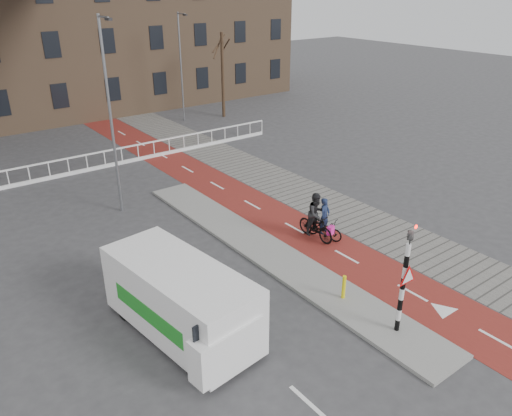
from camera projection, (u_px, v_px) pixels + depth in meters
ground at (359, 295)px, 16.56m from camera, size 120.00×120.00×0.00m
bike_lane at (228, 192)px, 24.65m from camera, size 2.50×60.00×0.01m
sidewalk at (272, 179)px, 26.18m from camera, size 3.00×60.00×0.01m
curb_island at (268, 252)px, 19.06m from camera, size 1.80×16.00×0.12m
traffic_signal at (405, 276)px, 13.94m from camera, size 0.80×0.80×3.68m
bollard at (344, 287)px, 16.05m from camera, size 0.12×0.12×0.82m
cyclist_near at (324, 225)px, 19.98m from camera, size 1.01×1.73×1.73m
cyclist_far at (316, 220)px, 19.81m from camera, size 0.86×1.86×1.98m
van at (181, 299)px, 14.35m from camera, size 2.67×5.37×2.22m
railing at (50, 174)px, 26.05m from camera, size 28.00×0.10×0.99m
tree_right at (223, 76)px, 37.01m from camera, size 0.24×0.24×6.15m
streetlight_near at (111, 120)px, 20.87m from camera, size 0.12×0.12×8.36m
streetlight_right at (181, 68)px, 35.65m from camera, size 0.12×0.12×7.56m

